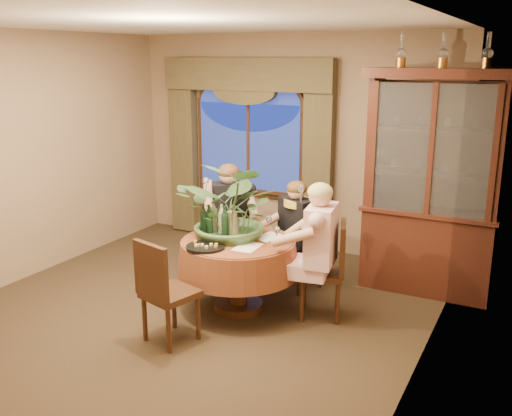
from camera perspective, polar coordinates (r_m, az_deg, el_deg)
The scene contains 36 objects.
floor at distance 5.85m, azimuth -6.84°, elevation -10.54°, with size 5.00×5.00×0.00m, color black.
wall_back at distance 7.56m, azimuth 3.55°, elevation 6.48°, with size 4.50×4.50×0.00m, color #84684E.
wall_right at distance 4.54m, azimuth 16.77°, elevation 0.19°, with size 5.00×5.00×0.00m, color #84684E.
ceiling at distance 5.30m, azimuth -7.82°, elevation 17.98°, with size 5.00×5.00×0.00m, color white.
window at distance 7.77m, azimuth -0.74°, elevation 6.00°, with size 1.62×0.10×1.32m, color navy, non-canonical shape.
arched_transom at distance 7.69m, azimuth -0.76°, elevation 11.75°, with size 1.60×0.06×0.44m, color navy, non-canonical shape.
drapery_left at distance 8.28m, azimuth -7.23°, elevation 5.59°, with size 0.38×0.14×2.32m, color #403720.
drapery_right at distance 7.32m, azimuth 6.22°, elevation 4.41°, with size 0.38×0.14×2.32m, color #403720.
swag_valance at distance 7.61m, azimuth -1.05°, elevation 13.22°, with size 2.45×0.16×0.42m, color #403720, non-canonical shape.
dining_table at distance 5.78m, azimuth -1.77°, elevation -6.73°, with size 1.22×1.22×0.75m, color maroon.
china_cabinet at distance 6.32m, azimuth 17.22°, elevation 2.29°, with size 1.48×0.58×2.39m, color #351711.
oil_lamp_left at distance 6.27m, azimuth 14.34°, elevation 15.01°, with size 0.11×0.11×0.34m, color #A5722D, non-canonical shape.
oil_lamp_center at distance 6.18m, azimuth 18.22°, elevation 14.74°, with size 0.11×0.11×0.34m, color #A5722D, non-canonical shape.
oil_lamp_right at distance 6.12m, azimuth 22.18°, elevation 14.41°, with size 0.11×0.11×0.34m, color #A5722D, non-canonical shape.
chair_right at distance 5.65m, azimuth 6.53°, elevation -6.19°, with size 0.42×0.42×0.96m, color black.
chair_back_right at distance 6.31m, azimuth 4.29°, elevation -3.84°, with size 0.42×0.42×0.96m, color black.
chair_back at distance 6.53m, azimuth -3.54°, elevation -3.18°, with size 0.42×0.42×0.96m, color black.
chair_front_left at distance 5.20m, azimuth -8.57°, elevation -8.19°, with size 0.42×0.42×0.96m, color black.
person_pink at distance 5.45m, azimuth 6.48°, elevation -4.58°, with size 0.50×0.46×1.39m, color beige, non-canonical shape.
person_back at distance 6.41m, azimuth -2.71°, elevation -1.57°, with size 0.49×0.45×1.38m, color black, non-canonical shape.
person_scarf at distance 6.18m, azimuth 4.13°, elevation -2.86°, with size 0.45×0.41×1.24m, color black, non-canonical shape.
stoneware_vase at distance 5.73m, azimuth -2.43°, elevation -1.60°, with size 0.14×0.14×0.26m, color tan, non-canonical shape.
centerpiece_plant at distance 5.59m, azimuth -2.22°, elevation 3.68°, with size 1.08×1.20×0.93m, color #3C5D33.
olive_bowl at distance 5.59m, azimuth -1.86°, elevation -3.11°, with size 0.17×0.17×0.05m, color #49572D.
cheese_platter at distance 5.43m, azimuth -5.07°, elevation -3.88°, with size 0.37×0.37×0.02m, color black.
wine_bottle_0 at distance 5.65m, azimuth -3.13°, elevation -1.45°, with size 0.07×0.07×0.33m, color black.
wine_bottle_1 at distance 5.73m, azimuth -3.46°, elevation -1.22°, with size 0.07×0.07×0.33m, color tan.
wine_bottle_2 at distance 5.84m, azimuth -3.55°, elevation -0.90°, with size 0.07×0.07×0.33m, color black.
wine_bottle_3 at distance 5.74m, azimuth -5.27°, elevation -1.24°, with size 0.07×0.07×0.33m, color black.
wine_bottle_4 at distance 5.82m, azimuth -4.27°, elevation -0.97°, with size 0.07×0.07×0.33m, color tan.
wine_bottle_5 at distance 5.73m, azimuth -4.69°, elevation -1.23°, with size 0.07×0.07×0.33m, color black.
tasting_paper_0 at distance 5.42m, azimuth -0.86°, elevation -3.93°, with size 0.21×0.30×0.00m, color white.
tasting_paper_1 at distance 5.73m, azimuth 1.29°, elevation -2.88°, with size 0.21×0.30×0.00m, color white.
wine_glass_person_pink at distance 5.50m, azimuth 2.10°, elevation -2.70°, with size 0.07×0.07×0.18m, color silver, non-canonical shape.
wine_glass_person_back at distance 6.00m, azimuth -2.31°, elevation -1.20°, with size 0.07×0.07×0.18m, color silver, non-canonical shape.
wine_glass_person_scarf at distance 5.86m, azimuth 1.30°, elevation -1.59°, with size 0.07×0.07×0.18m, color silver, non-canonical shape.
Camera 1 is at (3.02, -4.34, 2.51)m, focal length 40.00 mm.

